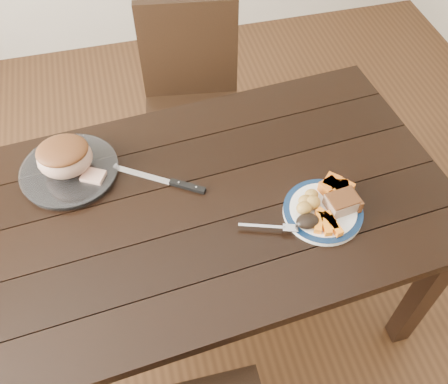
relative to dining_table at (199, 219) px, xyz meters
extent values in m
plane|color=#472B16|center=(0.00, 0.00, -0.66)|extent=(4.00, 4.00, 0.00)
cube|color=black|center=(0.00, 0.00, 0.07)|extent=(1.67, 1.03, 0.04)
cube|color=black|center=(0.75, -0.31, -0.30)|extent=(0.07, 0.07, 0.71)
cube|color=black|center=(0.69, 0.43, -0.30)|extent=(0.07, 0.07, 0.71)
cube|color=black|center=(0.11, 0.65, -0.21)|extent=(0.48, 0.48, 0.04)
cube|color=black|center=(0.14, 0.85, 0.04)|extent=(0.42, 0.10, 0.46)
cube|color=black|center=(0.32, 0.80, -0.44)|extent=(0.04, 0.04, 0.43)
cube|color=black|center=(0.26, 0.45, -0.44)|extent=(0.04, 0.04, 0.43)
cube|color=black|center=(-0.04, 0.85, -0.44)|extent=(0.04, 0.04, 0.43)
cube|color=black|center=(-0.09, 0.50, -0.44)|extent=(0.04, 0.04, 0.43)
cylinder|color=white|center=(0.36, -0.14, 0.10)|extent=(0.24, 0.24, 0.02)
torus|color=#0C2140|center=(0.36, -0.14, 0.11)|extent=(0.24, 0.24, 0.02)
cylinder|color=white|center=(-0.38, 0.22, 0.10)|extent=(0.31, 0.31, 0.02)
cube|color=#A57F65|center=(0.42, -0.14, 0.13)|extent=(0.10, 0.08, 0.04)
ellipsoid|color=gold|center=(0.31, -0.10, 0.13)|extent=(0.04, 0.04, 0.04)
ellipsoid|color=gold|center=(0.33, -0.12, 0.13)|extent=(0.05, 0.04, 0.04)
ellipsoid|color=gold|center=(0.34, -0.09, 0.13)|extent=(0.04, 0.04, 0.04)
ellipsoid|color=gold|center=(0.34, -0.09, 0.13)|extent=(0.04, 0.04, 0.03)
ellipsoid|color=gold|center=(0.30, -0.13, 0.13)|extent=(0.05, 0.04, 0.04)
cube|color=orange|center=(0.33, -0.19, 0.12)|extent=(0.05, 0.07, 0.02)
cube|color=orange|center=(0.36, -0.19, 0.12)|extent=(0.03, 0.07, 0.02)
cube|color=orange|center=(0.37, -0.21, 0.12)|extent=(0.03, 0.07, 0.02)
cube|color=orange|center=(0.35, -0.20, 0.12)|extent=(0.03, 0.07, 0.02)
cube|color=orange|center=(0.35, -0.17, 0.12)|extent=(0.05, 0.07, 0.02)
cube|color=orange|center=(0.44, -0.10, 0.13)|extent=(0.07, 0.07, 0.04)
cube|color=orange|center=(0.43, -0.09, 0.13)|extent=(0.06, 0.06, 0.04)
cube|color=orange|center=(0.40, -0.07, 0.13)|extent=(0.07, 0.06, 0.04)
cube|color=orange|center=(0.42, -0.06, 0.13)|extent=(0.07, 0.07, 0.04)
ellipsoid|color=black|center=(0.30, -0.18, 0.13)|extent=(0.07, 0.05, 0.03)
cube|color=silver|center=(0.16, -0.15, 0.11)|extent=(0.14, 0.05, 0.00)
cube|color=silver|center=(0.24, -0.18, 0.11)|extent=(0.05, 0.04, 0.00)
ellipsoid|color=tan|center=(-0.38, 0.22, 0.17)|extent=(0.17, 0.15, 0.11)
cube|color=tan|center=(-0.30, 0.16, 0.12)|extent=(0.09, 0.08, 0.02)
cube|color=silver|center=(-0.15, 0.15, 0.09)|extent=(0.18, 0.13, 0.00)
cube|color=black|center=(-0.02, 0.06, 0.10)|extent=(0.11, 0.08, 0.01)
camera|label=1|loc=(-0.15, -0.93, 1.34)|focal=40.00mm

